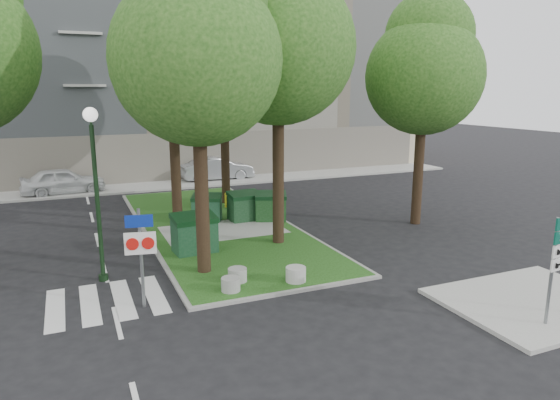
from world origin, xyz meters
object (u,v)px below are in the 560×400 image
dumpster_b (207,208)px  dumpster_d (271,206)px  street_lamp (95,175)px  tree_street_right (426,65)px  tree_median_near_right (280,32)px  car_silver (217,169)px  dumpster_a (194,233)px  car_white (63,181)px  tree_median_mid (173,65)px  litter_bin (229,200)px  bollard_left (231,284)px  dumpster_c (245,206)px  bollard_right (296,274)px  traffic_sign_pole (141,245)px  tree_median_near_left (199,43)px  tree_median_far (224,41)px  bollard_mid (237,275)px

dumpster_b → dumpster_d: dumpster_d is taller
street_lamp → tree_street_right: bearing=7.5°
tree_median_near_right → car_silver: size_ratio=2.40×
dumpster_a → car_white: size_ratio=0.36×
tree_median_near_right → car_white: tree_median_near_right is taller
tree_median_mid → dumpster_d: size_ratio=5.95×
litter_bin → dumpster_b: bearing=-128.3°
dumpster_a → bollard_left: 4.07m
tree_street_right → car_white: 20.80m
dumpster_b → dumpster_c: size_ratio=1.07×
tree_street_right → car_silver: 16.34m
dumpster_b → bollard_right: size_ratio=2.50×
dumpster_d → traffic_sign_pole: bearing=-112.5°
dumpster_c → tree_street_right: bearing=-26.6°
tree_median_near_left → bollard_right: 7.62m
dumpster_a → tree_median_mid: bearing=80.8°
dumpster_c → tree_median_mid: bearing=160.2°
traffic_sign_pole → tree_median_far: bearing=73.4°
dumpster_a → bollard_left: size_ratio=2.88×
litter_bin → bollard_right: bearing=-96.1°
dumpster_b → street_lamp: bearing=-107.5°
tree_median_far → dumpster_c: (-0.38, -3.85, -7.56)m
tree_street_right → dumpster_b: 11.42m
tree_street_right → litter_bin: (-7.07, 5.92, -6.51)m
dumpster_a → bollard_mid: bearing=-85.7°
bollard_left → tree_median_near_right: bearing=50.5°
tree_median_near_right → car_silver: 16.44m
bollard_left → street_lamp: size_ratio=0.10×
dumpster_a → dumpster_c: (3.20, 3.60, -0.05)m
tree_median_far → dumpster_b: (-1.98, -3.25, -7.61)m
tree_median_near_right → bollard_mid: bearing=-130.5°
dumpster_b → dumpster_c: (1.60, -0.60, 0.05)m
tree_median_near_right → car_silver: (1.73, 14.68, -7.20)m
dumpster_d → traffic_sign_pole: traffic_sign_pole is taller
litter_bin → car_white: 10.65m
tree_median_near_left → tree_median_far: 10.24m
tree_median_far → bollard_mid: 13.83m
dumpster_c → bollard_mid: dumpster_c is taller
tree_median_mid → traffic_sign_pole: size_ratio=3.53×
street_lamp → traffic_sign_pole: (0.90, -2.55, -1.61)m
dumpster_a → dumpster_d: bearing=31.9°
dumpster_d → bollard_mid: size_ratio=2.86×
tree_median_near_right → dumpster_a: 7.93m
dumpster_b → car_white: (-5.97, 9.53, 0.07)m
dumpster_c → bollard_right: (-1.02, -7.71, -0.41)m
bollard_right → car_white: car_white is taller
bollard_left → car_white: size_ratio=0.12×
traffic_sign_pole → bollard_left: bearing=8.1°
car_white → dumpster_b: bearing=-153.7°
dumpster_a → street_lamp: street_lamp is taller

